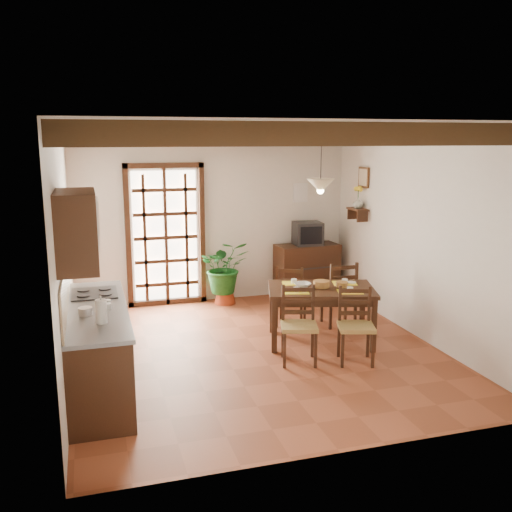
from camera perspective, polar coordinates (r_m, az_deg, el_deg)
name	(u,v)px	position (r m, az deg, el deg)	size (l,w,h in m)	color
ground_plane	(257,351)	(7.35, 0.14, -9.47)	(5.00, 5.00, 0.00)	brown
room_shell	(257,209)	(6.90, 0.15, 4.72)	(4.52, 5.02, 2.81)	silver
ceiling_beams	(258,135)	(6.85, 0.15, 11.99)	(4.50, 4.34, 0.20)	black
french_door	(166,233)	(9.21, -9.03, 2.32)	(1.26, 0.11, 2.32)	white
kitchen_counter	(97,348)	(6.35, -15.58, -8.83)	(0.64, 2.25, 1.38)	black
upper_cabinet	(76,230)	(5.33, -17.52, 2.46)	(0.35, 0.80, 0.70)	black
range_hood	(81,223)	(6.58, -17.11, 3.14)	(0.38, 0.60, 0.54)	white
counter_items	(95,301)	(6.29, -15.84, -4.40)	(0.50, 1.43, 0.25)	black
dining_table	(321,295)	(7.52, 6.52, -3.87)	(1.56, 1.22, 0.74)	#351E11
chair_near_left	(299,339)	(6.94, 4.30, -8.28)	(0.52, 0.50, 0.92)	#9D8142
chair_near_right	(355,339)	(7.02, 9.92, -8.21)	(0.52, 0.50, 0.90)	#9D8142
chair_far_left	(291,306)	(8.26, 3.51, -5.02)	(0.56, 0.55, 0.90)	#9D8142
chair_far_right	(339,305)	(8.33, 8.26, -4.87)	(0.46, 0.44, 0.95)	#9D8142
table_setting	(321,286)	(7.49, 6.54, -3.04)	(0.99, 0.66, 0.09)	yellow
table_bowl	(302,285)	(7.51, 4.65, -2.89)	(0.22, 0.22, 0.05)	white
sideboard	(307,271)	(9.72, 5.11, -1.46)	(1.06, 0.48, 0.90)	black
crt_tv	(308,233)	(9.59, 5.19, 2.26)	(0.48, 0.45, 0.39)	black
fuse_box	(300,193)	(9.73, 4.46, 6.33)	(0.25, 0.03, 0.32)	white
plant_pot	(225,297)	(9.36, -3.11, -4.09)	(0.35, 0.35, 0.21)	maroon
potted_plant	(225,269)	(9.24, -3.15, -1.35)	(2.03, 1.74, 2.26)	#144C19
wall_shelf	(358,212)	(9.21, 10.13, 4.39)	(0.20, 0.42, 0.20)	black
shelf_vase	(358,203)	(9.19, 10.16, 5.25)	(0.15, 0.15, 0.15)	#B2BFB2
shelf_flowers	(358,190)	(9.17, 10.21, 6.54)	(0.14, 0.14, 0.36)	yellow
framed_picture	(364,177)	(9.20, 10.72, 7.73)	(0.03, 0.32, 0.32)	brown
pendant_lamp	(321,184)	(7.36, 6.47, 7.14)	(0.36, 0.36, 0.84)	black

